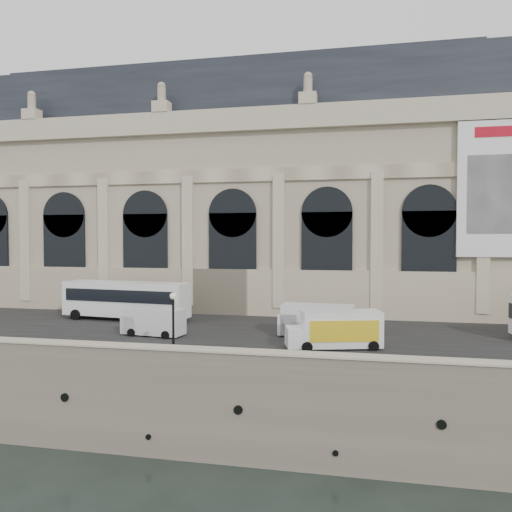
# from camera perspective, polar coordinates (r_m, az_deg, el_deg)

# --- Properties ---
(ground) EXTENTS (260.00, 260.00, 0.00)m
(ground) POSITION_cam_1_polar(r_m,az_deg,el_deg) (34.35, -5.52, -22.54)
(ground) COLOR black
(ground) RESTS_ON ground
(quay) EXTENTS (160.00, 70.00, 6.00)m
(quay) POSITION_cam_1_polar(r_m,az_deg,el_deg) (66.45, 3.57, -7.76)
(quay) COLOR gray
(quay) RESTS_ON ground
(street) EXTENTS (160.00, 24.00, 0.06)m
(street) POSITION_cam_1_polar(r_m,az_deg,el_deg) (45.55, -0.24, -8.41)
(street) COLOR #2D2D2D
(street) RESTS_ON quay
(parapet) EXTENTS (160.00, 1.40, 1.21)m
(parapet) POSITION_cam_1_polar(r_m,az_deg,el_deg) (32.72, -5.24, -11.52)
(parapet) COLOR gray
(parapet) RESTS_ON quay
(museum) EXTENTS (69.00, 18.70, 29.10)m
(museum) POSITION_cam_1_polar(r_m,az_deg,el_deg) (62.82, -2.38, 6.99)
(museum) COLOR tan
(museum) RESTS_ON quay
(bus_left) EXTENTS (13.48, 4.24, 3.91)m
(bus_left) POSITION_cam_1_polar(r_m,az_deg,el_deg) (51.96, -14.67, -4.77)
(bus_left) COLOR white
(bus_left) RESTS_ON quay
(van_b) EXTENTS (5.47, 2.70, 2.34)m
(van_b) POSITION_cam_1_polar(r_m,az_deg,el_deg) (43.61, -11.92, -7.37)
(van_b) COLOR silver
(van_b) RESTS_ON quay
(van_c) EXTENTS (6.31, 2.89, 2.74)m
(van_c) POSITION_cam_1_polar(r_m,az_deg,el_deg) (42.33, 6.56, -7.34)
(van_c) COLOR white
(van_c) RESTS_ON quay
(box_truck) EXTENTS (7.39, 4.04, 2.84)m
(box_truck) POSITION_cam_1_polar(r_m,az_deg,el_deg) (38.22, 9.08, -8.32)
(box_truck) COLOR white
(box_truck) RESTS_ON quay
(lamp_right) EXTENTS (0.46, 0.46, 4.53)m
(lamp_right) POSITION_cam_1_polar(r_m,az_deg,el_deg) (35.27, -9.43, -7.83)
(lamp_right) COLOR black
(lamp_right) RESTS_ON quay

